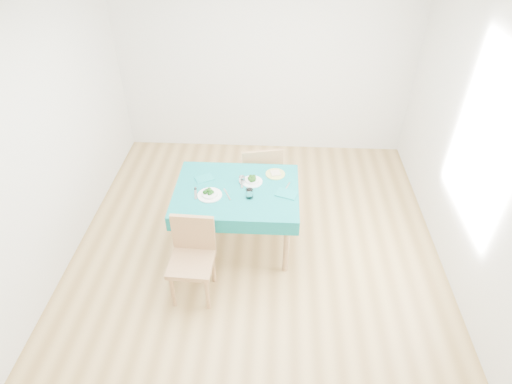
{
  "coord_description": "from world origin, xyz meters",
  "views": [
    {
      "loc": [
        0.18,
        -3.31,
        3.42
      ],
      "look_at": [
        0.0,
        0.0,
        0.85
      ],
      "focal_mm": 30.0,
      "sensor_mm": 36.0,
      "label": 1
    }
  ],
  "objects_px": {
    "chair_near": "(191,257)",
    "chair_far": "(259,160)",
    "table": "(237,217)",
    "bowl_near": "(210,193)",
    "bowl_far": "(252,180)",
    "side_plate": "(275,174)"
  },
  "relations": [
    {
      "from": "table",
      "to": "bowl_far",
      "type": "bearing_deg",
      "value": 41.71
    },
    {
      "from": "chair_near",
      "to": "chair_far",
      "type": "height_order",
      "value": "chair_far"
    },
    {
      "from": "side_plate",
      "to": "chair_far",
      "type": "bearing_deg",
      "value": 110.22
    },
    {
      "from": "chair_far",
      "to": "side_plate",
      "type": "xyz_separation_m",
      "value": [
        0.2,
        -0.53,
        0.18
      ]
    },
    {
      "from": "table",
      "to": "bowl_near",
      "type": "height_order",
      "value": "bowl_near"
    },
    {
      "from": "table",
      "to": "bowl_near",
      "type": "relative_size",
      "value": 5.1
    },
    {
      "from": "table",
      "to": "bowl_near",
      "type": "bearing_deg",
      "value": -156.19
    },
    {
      "from": "chair_near",
      "to": "chair_far",
      "type": "distance_m",
      "value": 1.65
    },
    {
      "from": "table",
      "to": "chair_near",
      "type": "height_order",
      "value": "chair_near"
    },
    {
      "from": "bowl_near",
      "to": "table",
      "type": "bearing_deg",
      "value": 23.81
    },
    {
      "from": "side_plate",
      "to": "table",
      "type": "bearing_deg",
      "value": -143.76
    },
    {
      "from": "bowl_near",
      "to": "side_plate",
      "type": "distance_m",
      "value": 0.77
    },
    {
      "from": "chair_near",
      "to": "bowl_far",
      "type": "bearing_deg",
      "value": 61.0
    },
    {
      "from": "table",
      "to": "chair_near",
      "type": "distance_m",
      "value": 0.83
    },
    {
      "from": "table",
      "to": "bowl_far",
      "type": "height_order",
      "value": "bowl_far"
    },
    {
      "from": "table",
      "to": "chair_far",
      "type": "xyz_separation_m",
      "value": [
        0.2,
        0.82,
        0.21
      ]
    },
    {
      "from": "bowl_far",
      "to": "side_plate",
      "type": "xyz_separation_m",
      "value": [
        0.24,
        0.15,
        -0.03
      ]
    },
    {
      "from": "table",
      "to": "bowl_far",
      "type": "relative_size",
      "value": 5.84
    },
    {
      "from": "table",
      "to": "bowl_near",
      "type": "xyz_separation_m",
      "value": [
        -0.26,
        -0.11,
        0.42
      ]
    },
    {
      "from": "chair_far",
      "to": "table",
      "type": "bearing_deg",
      "value": 63.77
    },
    {
      "from": "table",
      "to": "bowl_near",
      "type": "distance_m",
      "value": 0.5
    },
    {
      "from": "chair_near",
      "to": "bowl_far",
      "type": "height_order",
      "value": "chair_near"
    }
  ]
}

